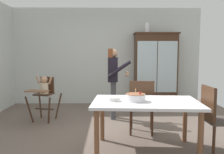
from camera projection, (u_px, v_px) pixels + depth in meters
name	position (u px, v px, depth m)	size (l,w,h in m)	color
ground_plane	(106.00, 134.00, 4.06)	(6.24, 6.24, 0.00)	#66564C
wall_back	(106.00, 56.00, 6.55)	(5.32, 0.06, 2.70)	silver
china_cabinet	(155.00, 69.00, 6.35)	(1.21, 0.48, 1.99)	#422819
ceramic_vase	(147.00, 28.00, 6.23)	(0.13, 0.13, 0.27)	white
high_chair_with_toddler	(44.00, 90.00, 4.85)	(0.69, 0.77, 0.95)	#422819
adult_person	(114.00, 75.00, 5.00)	(0.54, 0.52, 1.53)	#47474C
dining_table	(146.00, 107.00, 3.32)	(1.58, 1.05, 0.74)	silver
birthday_cake	(136.00, 97.00, 3.29)	(0.28, 0.28, 0.19)	white
serving_bowl	(114.00, 99.00, 3.31)	(0.18, 0.18, 0.06)	silver
dining_chair_far_side	(142.00, 103.00, 4.01)	(0.50, 0.50, 0.96)	#422819
dining_chair_right_end	(215.00, 115.00, 3.27)	(0.44, 0.44, 0.96)	#422819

